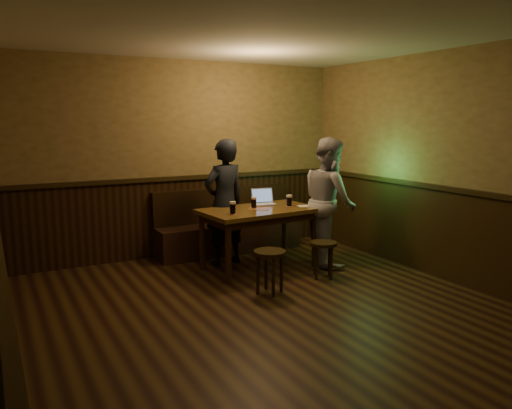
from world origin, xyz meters
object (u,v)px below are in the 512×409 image
object	(u,v)px
laptop	(264,200)
pint_left	(233,208)
bench	(228,231)
stool_right	(323,249)
pub_table	(259,217)
pint_mid	(254,203)
pint_right	(289,201)
stool_left	(270,259)
person_grey	(329,201)
person_suit	(224,202)

from	to	relation	value
laptop	pint_left	bearing A→B (deg)	-137.45
bench	stool_right	xyz separation A→B (m)	(0.51, -1.70, 0.05)
pub_table	pint_mid	distance (m)	0.20
pint_right	laptop	bearing A→B (deg)	128.37
bench	stool_left	xyz separation A→B (m)	(-0.36, -1.88, 0.09)
pint_mid	person_grey	world-z (taller)	person_grey
pint_left	pint_mid	world-z (taller)	pint_left
pint_left	person_grey	bearing A→B (deg)	-2.19
stool_right	pint_mid	bearing A→B (deg)	124.25
pint_right	pint_mid	bearing A→B (deg)	166.78
stool_right	pint_right	bearing A→B (deg)	95.70
stool_right	person_suit	xyz separation A→B (m)	(-0.82, 1.15, 0.49)
stool_right	laptop	distance (m)	1.15
stool_left	pint_mid	bearing A→B (deg)	71.72
laptop	person_suit	world-z (taller)	person_suit
stool_left	pint_left	size ratio (longest dim) A/B	3.16
person_grey	laptop	bearing A→B (deg)	73.84
pub_table	person_suit	world-z (taller)	person_suit
person_suit	bench	bearing A→B (deg)	-130.51
bench	pint_left	world-z (taller)	pint_left
laptop	person_suit	bearing A→B (deg)	172.94
pint_left	person_suit	distance (m)	0.62
pint_right	laptop	world-z (taller)	laptop
pint_mid	pint_left	bearing A→B (deg)	-149.52
pub_table	person_suit	xyz separation A→B (m)	(-0.31, 0.41, 0.15)
pub_table	person_grey	xyz separation A→B (m)	(0.96, -0.24, 0.17)
stool_left	person_grey	size ratio (longest dim) A/B	0.29
stool_left	laptop	distance (m)	1.38
person_grey	pint_mid	bearing A→B (deg)	89.78
pub_table	pint_right	world-z (taller)	pint_right
pint_left	person_grey	xyz separation A→B (m)	(1.43, -0.05, -0.02)
laptop	person_grey	size ratio (longest dim) A/B	0.20
pint_mid	pint_right	bearing A→B (deg)	-13.22
stool_left	pint_mid	distance (m)	1.15
pub_table	laptop	bearing A→B (deg)	46.07
stool_right	person_grey	distance (m)	0.84
stool_left	pub_table	bearing A→B (deg)	68.23
stool_right	laptop	bearing A→B (deg)	106.98
bench	stool_right	world-z (taller)	bench
pint_left	person_suit	size ratio (longest dim) A/B	0.09
person_grey	person_suit	bearing A→B (deg)	79.92
bench	person_grey	xyz separation A→B (m)	(0.96, -1.20, 0.56)
pub_table	pint_left	xyz separation A→B (m)	(-0.47, -0.18, 0.19)
pint_left	laptop	xyz separation A→B (m)	(0.68, 0.44, -0.02)
pint_mid	pint_right	distance (m)	0.49
bench	laptop	world-z (taller)	laptop
pub_table	stool_left	xyz separation A→B (m)	(-0.36, -0.91, -0.30)
bench	pint_mid	bearing A→B (deg)	-92.48
stool_left	stool_right	world-z (taller)	stool_left
pint_right	bench	bearing A→B (deg)	113.75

